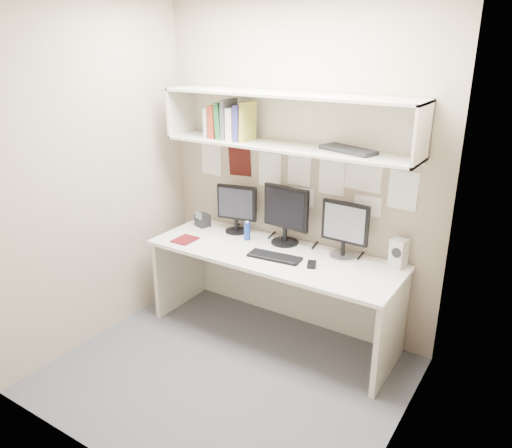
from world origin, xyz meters
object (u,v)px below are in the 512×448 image
Objects in this scene: monitor_center at (286,213)px; monitor_left at (237,206)px; desk at (273,294)px; speaker at (399,253)px; monitor_right at (345,227)px; keyboard at (275,257)px; desk_phone at (202,220)px; maroon_notebook at (185,240)px.

monitor_left is at bearing -175.29° from monitor_center.
desk is 9.40× the size of speaker.
monitor_right reaches higher than desk.
keyboard is (-0.42, -0.31, -0.23)m from monitor_right.
speaker is at bearing 21.15° from desk_phone.
desk_phone is (-0.89, 0.25, 0.05)m from keyboard.
monitor_center is 0.92m from speaker.
monitor_left reaches higher than desk.
desk is at bearing -153.31° from monitor_right.
desk_phone is at bearing -175.22° from monitor_right.
speaker is 1.72m from desk_phone.
monitor_right is 0.43m from speaker.
monitor_left is (-0.50, 0.22, 0.59)m from desk.
monitor_center is (-0.02, 0.22, 0.62)m from desk.
monitor_right is at bearing 17.69° from maroon_notebook.
maroon_notebook is (-1.22, -0.40, -0.23)m from monitor_right.
monitor_center reaches higher than desk.
monitor_left is 1.91× the size of speaker.
monitor_center reaches higher than desk_phone.
monitor_left is at bearing 27.70° from desk_phone.
desk is 0.94m from desk_phone.
monitor_right is 1.06× the size of keyboard.
monitor_center is 0.83m from desk_phone.
monitor_center reaches higher than monitor_right.
monitor_center is at bearing 28.72° from maroon_notebook.
desk is at bearing -35.01° from monitor_left.
keyboard is (0.56, -0.31, -0.22)m from monitor_left.
monitor_center is 2.40× the size of maroon_notebook.
monitor_center is at bearing -166.06° from speaker.
monitor_left reaches higher than desk_phone.
desk is at bearing 118.34° from keyboard.
desk_phone is (-0.09, 0.34, 0.05)m from maroon_notebook.
monitor_right reaches higher than maroon_notebook.
desk_phone is at bearing -165.47° from speaker.
monitor_left is 1.00× the size of keyboard.
monitor_left is at bearing 156.26° from desk.
desk is 4.93× the size of monitor_left.
maroon_notebook is at bearing -57.76° from desk_phone.
keyboard reaches higher than maroon_notebook.
monitor_right is at bearing -11.28° from monitor_left.
desk_phone is (-0.83, 0.16, 0.42)m from desk.
speaker is (0.41, 0.05, -0.13)m from monitor_right.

